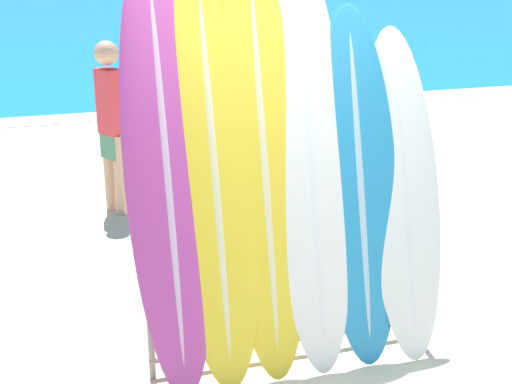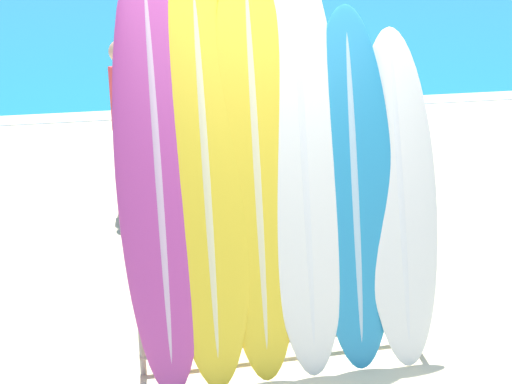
# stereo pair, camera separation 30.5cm
# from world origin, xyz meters

# --- Properties ---
(surfboard_rack) EXTENTS (1.83, 0.04, 0.84)m
(surfboard_rack) POSITION_xyz_m (-0.17, 0.48, 0.45)
(surfboard_rack) COLOR gray
(surfboard_rack) RESTS_ON ground_plane
(surfboard_slot_0) EXTENTS (0.49, 0.84, 2.53)m
(surfboard_slot_0) POSITION_xyz_m (-0.91, 0.58, 1.26)
(surfboard_slot_0) COLOR #B23D8E
(surfboard_slot_0) RESTS_ON ground_plane
(surfboard_slot_1) EXTENTS (0.53, 0.81, 2.46)m
(surfboard_slot_1) POSITION_xyz_m (-0.64, 0.56, 1.23)
(surfboard_slot_1) COLOR yellow
(surfboard_slot_1) RESTS_ON ground_plane
(surfboard_slot_2) EXTENTS (0.52, 0.75, 2.52)m
(surfboard_slot_2) POSITION_xyz_m (-0.33, 0.57, 1.26)
(surfboard_slot_2) COLOR yellow
(surfboard_slot_2) RESTS_ON ground_plane
(surfboard_slot_3) EXTENTS (0.52, 0.80, 2.54)m
(surfboard_slot_3) POSITION_xyz_m (-0.04, 0.57, 1.27)
(surfboard_slot_3) COLOR silver
(surfboard_slot_3) RESTS_ON ground_plane
(surfboard_slot_4) EXTENTS (0.53, 0.68, 2.19)m
(surfboard_slot_4) POSITION_xyz_m (0.28, 0.53, 1.10)
(surfboard_slot_4) COLOR teal
(surfboard_slot_4) RESTS_ON ground_plane
(surfboard_slot_5) EXTENTS (0.50, 0.73, 2.05)m
(surfboard_slot_5) POSITION_xyz_m (0.58, 0.52, 1.02)
(surfboard_slot_5) COLOR silver
(surfboard_slot_5) RESTS_ON ground_plane
(person_near_water) EXTENTS (0.27, 0.22, 1.61)m
(person_near_water) POSITION_xyz_m (0.43, 3.22, 0.88)
(person_near_water) COLOR beige
(person_near_water) RESTS_ON ground_plane
(person_mid_beach) EXTENTS (0.24, 0.30, 1.78)m
(person_mid_beach) POSITION_xyz_m (1.28, 6.46, 0.97)
(person_mid_beach) COLOR #846047
(person_mid_beach) RESTS_ON ground_plane
(person_far_left) EXTENTS (0.25, 0.29, 1.67)m
(person_far_left) POSITION_xyz_m (-0.99, 3.39, 0.91)
(person_far_left) COLOR tan
(person_far_left) RESTS_ON ground_plane
(person_far_right) EXTENTS (0.27, 0.29, 1.68)m
(person_far_right) POSITION_xyz_m (0.05, 4.29, 0.92)
(person_far_right) COLOR #A87A5B
(person_far_right) RESTS_ON ground_plane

